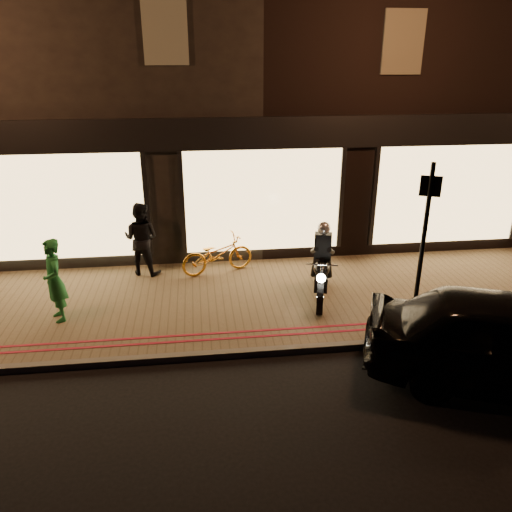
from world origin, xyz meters
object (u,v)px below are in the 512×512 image
Objects in this scene: bicycle_gold at (217,254)px; person_green at (54,280)px; sign_post at (424,238)px; motorcycle at (322,270)px.

person_green is at bearing 103.59° from bicycle_gold.
sign_post is 6.66m from person_green.
person_green reaches higher than bicycle_gold.
bicycle_gold is (-2.03, 1.53, -0.18)m from motorcycle.
bicycle_gold is 3.58m from person_green.
motorcycle is at bearing -144.00° from bicycle_gold.
motorcycle is 1.20× the size of person_green.
person_green is at bearing 171.49° from sign_post.
person_green is (-3.06, -1.81, 0.36)m from bicycle_gold.
person_green is (-5.09, -0.28, 0.18)m from motorcycle.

